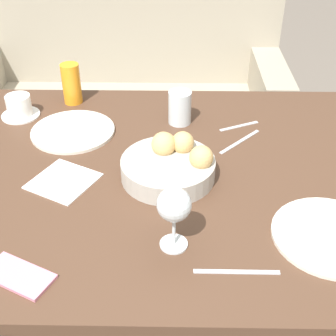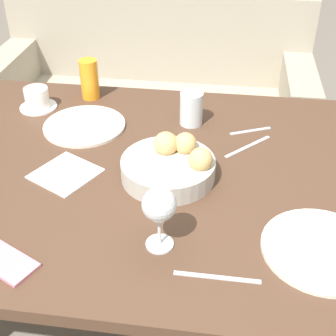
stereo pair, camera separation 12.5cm
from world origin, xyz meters
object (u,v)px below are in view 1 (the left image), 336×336
knife_silver (240,142)px  cell_phone (18,276)px  plate_far_center (73,131)px  wine_glass (174,207)px  napkin (63,181)px  water_tumbler (180,107)px  juice_glass (71,84)px  plate_near_right (330,236)px  couch (126,108)px  bread_basket (170,165)px  fork_silver (237,272)px  coffee_cup (19,107)px  spoon_coffee (239,126)px

knife_silver → cell_phone: size_ratio=0.84×
plate_far_center → wine_glass: (0.32, -0.49, 0.11)m
napkin → water_tumbler: bearing=46.4°
juice_glass → plate_near_right: bearing=-43.1°
couch → bread_basket: (0.25, -1.17, 0.45)m
wine_glass → bread_basket: bearing=92.3°
couch → fork_silver: (0.39, -1.52, 0.41)m
plate_near_right → water_tumbler: size_ratio=2.52×
coffee_cup → cell_phone: bearing=-74.9°
couch → cell_phone: couch is taller
plate_near_right → cell_phone: bearing=-169.2°
plate_far_center → knife_silver: (0.52, -0.05, -0.00)m
plate_near_right → bread_basket: bearing=147.6°
couch → knife_silver: bearing=-65.3°
plate_far_center → fork_silver: 0.73m
spoon_coffee → couch: bearing=117.4°
wine_glass → napkin: size_ratio=0.75×
couch → plate_near_right: couch is taller
couch → cell_phone: size_ratio=9.37×
coffee_cup → napkin: (0.21, -0.36, -0.03)m
fork_silver → knife_silver: 0.53m
juice_glass → wine_glass: (0.36, -0.70, 0.04)m
coffee_cup → knife_silver: size_ratio=0.90×
wine_glass → fork_silver: 0.19m
coffee_cup → juice_glass: bearing=33.3°
plate_near_right → wine_glass: bearing=-175.1°
plate_near_right → napkin: (-0.66, 0.20, -0.00)m
bread_basket → cell_phone: (-0.31, -0.37, -0.03)m
coffee_cup → spoon_coffee: size_ratio=0.97×
bread_basket → wine_glass: (0.01, -0.27, 0.08)m
plate_near_right → napkin: bearing=162.8°
bread_basket → water_tumbler: (0.03, 0.30, 0.02)m
juice_glass → napkin: juice_glass is taller
couch → bread_basket: 1.28m
coffee_cup → fork_silver: size_ratio=0.68×
couch → water_tumbler: 1.02m
plate_far_center → wine_glass: 0.60m
couch → coffee_cup: 0.98m
plate_near_right → knife_silver: size_ratio=1.93×
couch → napkin: bearing=-91.9°
bread_basket → spoon_coffee: bread_basket is taller
couch → wine_glass: wine_glass is taller
fork_silver → cell_phone: 0.46m
bread_basket → plate_near_right: bearing=-32.4°
plate_near_right → knife_silver: bearing=111.5°
wine_glass → napkin: (-0.30, 0.23, -0.11)m
cell_phone → knife_silver: bearing=46.2°
bread_basket → fork_silver: bearing=-67.3°
plate_near_right → spoon_coffee: (-0.16, 0.51, -0.00)m
cell_phone → wine_glass: bearing=17.2°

